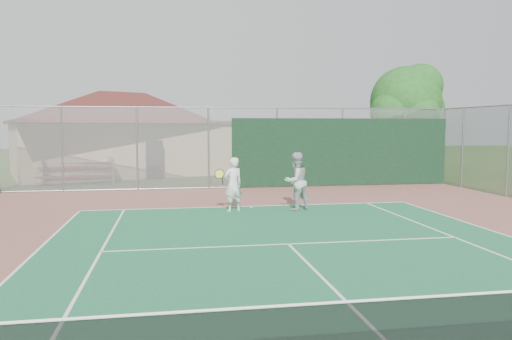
{
  "coord_description": "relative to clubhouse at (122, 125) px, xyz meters",
  "views": [
    {
      "loc": [
        -2.61,
        -4.47,
        2.69
      ],
      "look_at": [
        -0.06,
        10.42,
        1.37
      ],
      "focal_mm": 35.0,
      "sensor_mm": 36.0,
      "label": 1
    }
  ],
  "objects": [
    {
      "name": "player_grey_back",
      "position": [
        6.64,
        -14.24,
        -1.83
      ],
      "size": [
        1.12,
        1.03,
        1.85
      ],
      "rotation": [
        0.0,
        0.0,
        3.6
      ],
      "color": "#B2B6B8",
      "rests_on": "ground"
    },
    {
      "name": "player_white_front",
      "position": [
        4.63,
        -14.14,
        -1.9
      ],
      "size": [
        1.0,
        0.74,
        1.71
      ],
      "rotation": [
        0.0,
        0.0,
        3.52
      ],
      "color": "white",
      "rests_on": "ground"
    },
    {
      "name": "bleachers",
      "position": [
        -1.73,
        -4.94,
        -2.11
      ],
      "size": [
        3.72,
        2.67,
        1.23
      ],
      "rotation": [
        0.0,
        0.0,
        0.27
      ],
      "color": "maroon",
      "rests_on": "ground"
    },
    {
      "name": "clubhouse",
      "position": [
        0.0,
        0.0,
        0.0
      ],
      "size": [
        14.63,
        12.05,
        5.43
      ],
      "rotation": [
        0.0,
        0.0,
        0.33
      ],
      "color": "tan",
      "rests_on": "ground"
    },
    {
      "name": "back_fence",
      "position": [
        7.44,
        -8.16,
        -1.09
      ],
      "size": [
        20.08,
        0.11,
        3.53
      ],
      "color": "gray",
      "rests_on": "ground"
    },
    {
      "name": "tree",
      "position": [
        14.42,
        -6.16,
        1.05
      ],
      "size": [
        4.15,
        3.93,
        5.79
      ],
      "color": "#362413",
      "rests_on": "ground"
    },
    {
      "name": "side_fence_right",
      "position": [
        15.33,
        -12.64,
        -1.01
      ],
      "size": [
        0.08,
        9.0,
        3.5
      ],
      "color": "gray",
      "rests_on": "ground"
    }
  ]
}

